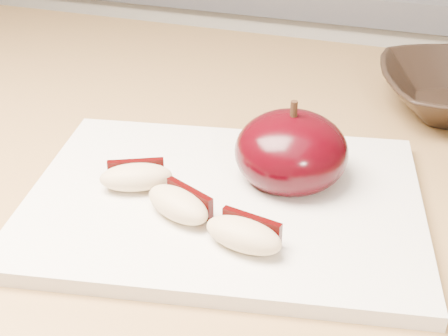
% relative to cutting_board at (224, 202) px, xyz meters
% --- Properties ---
extents(back_cabinet, '(2.40, 0.62, 0.94)m').
position_rel_cutting_board_xyz_m(back_cabinet, '(-0.09, 0.79, -0.44)').
color(back_cabinet, silver).
rests_on(back_cabinet, ground).
extents(cutting_board, '(0.34, 0.28, 0.01)m').
position_rel_cutting_board_xyz_m(cutting_board, '(0.00, 0.00, 0.00)').
color(cutting_board, silver).
rests_on(cutting_board, island_counter).
extents(apple_half, '(0.12, 0.12, 0.08)m').
position_rel_cutting_board_xyz_m(apple_half, '(0.04, 0.04, 0.03)').
color(apple_half, black).
rests_on(apple_half, cutting_board).
extents(apple_wedge_a, '(0.06, 0.05, 0.02)m').
position_rel_cutting_board_xyz_m(apple_wedge_a, '(-0.07, -0.01, 0.02)').
color(apple_wedge_a, tan).
rests_on(apple_wedge_a, cutting_board).
extents(apple_wedge_b, '(0.06, 0.05, 0.02)m').
position_rel_cutting_board_xyz_m(apple_wedge_b, '(-0.02, -0.04, 0.02)').
color(apple_wedge_b, tan).
rests_on(apple_wedge_b, cutting_board).
extents(apple_wedge_c, '(0.06, 0.04, 0.02)m').
position_rel_cutting_board_xyz_m(apple_wedge_c, '(0.03, -0.06, 0.02)').
color(apple_wedge_c, tan).
rests_on(apple_wedge_c, cutting_board).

